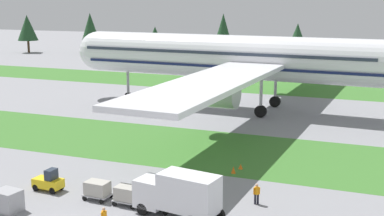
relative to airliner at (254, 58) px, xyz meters
The scene contains 13 objects.
grass_strip_near 23.14m from the airliner, 96.97° to the right, with size 320.00×15.66×0.01m, color #3D752D.
grass_strip_far 23.29m from the airliner, 96.92° to the left, with size 320.00×15.66×0.01m, color #3D752D.
airliner is the anchor object (origin of this frame).
baggage_tug 40.05m from the airliner, 101.92° to the right, with size 2.65×1.41×1.97m.
cargo_dolly_lead 39.54m from the airliner, 94.60° to the right, with size 2.26×1.59×1.55m.
cargo_dolly_second 39.54m from the airliner, 90.33° to the right, with size 2.26×1.59×1.55m.
cargo_dolly_third 39.75m from the airliner, 86.08° to the right, with size 2.26×1.59×1.55m.
catering_truck 40.41m from the airliner, 83.42° to the right, with size 7.23×3.38×3.58m.
ground_crew_loader 36.91m from the airliner, 74.85° to the right, with size 0.50×0.36×1.74m.
uld_container_0 44.83m from the airliner, 100.89° to the right, with size 2.00×1.60×1.72m, color #A3A3A8.
taxiway_marker_0 28.55m from the airliner, 77.81° to the right, with size 0.44×0.44×0.51m, color orange.
taxiway_marker_1 29.88m from the airliner, 78.99° to the right, with size 0.44×0.44×0.67m, color orange.
distant_tree_line 61.47m from the airliner, 101.52° to the left, with size 174.21×9.78×12.59m.
Camera 1 is at (21.58, -28.74, 16.35)m, focal length 48.41 mm.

